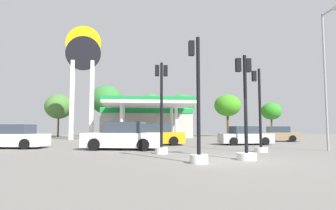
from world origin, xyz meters
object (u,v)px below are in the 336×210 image
object	(u,v)px
car_4	(13,137)
traffic_signal_0	(198,124)
tree_5	(271,111)
car_2	(245,136)
traffic_signal_2	(161,117)
traffic_signal_1	(246,124)
tree_4	(228,105)
car_1	(277,135)
corner_streetlamp	(327,68)
tree_3	(182,105)
car_0	(123,137)
tree_0	(59,107)
car_3	(155,135)
tree_1	(106,100)
station_pole_sign	(83,67)
tree_2	(151,109)
traffic_signal_3	(260,125)

from	to	relation	value
car_4	traffic_signal_0	xyz separation A→B (m)	(10.15, -8.72, 0.77)
car_4	tree_5	world-z (taller)	tree_5
car_2	traffic_signal_2	size ratio (longest dim) A/B	0.85
traffic_signal_0	traffic_signal_1	xyz separation A→B (m)	(2.22, 0.95, 0.00)
car_4	tree_4	size ratio (longest dim) A/B	0.70
car_1	corner_streetlamp	size ratio (longest dim) A/B	0.54
car_1	tree_3	world-z (taller)	tree_3
car_0	tree_0	distance (m)	27.58
car_3	tree_1	world-z (taller)	tree_1
station_pole_sign	traffic_signal_1	distance (m)	24.50
car_2	tree_2	size ratio (longest dim) A/B	0.62
car_3	car_4	distance (m)	9.54
tree_0	tree_4	world-z (taller)	tree_4
traffic_signal_3	tree_4	bearing A→B (deg)	75.40
car_2	traffic_signal_1	world-z (taller)	traffic_signal_1
station_pole_sign	tree_1	distance (m)	9.50
car_0	tree_5	world-z (taller)	tree_5
car_1	traffic_signal_2	world-z (taller)	traffic_signal_2
tree_0	traffic_signal_2	bearing A→B (deg)	-65.71
tree_3	tree_4	world-z (taller)	tree_4
traffic_signal_1	car_1	bearing A→B (deg)	58.90
station_pole_sign	corner_streetlamp	distance (m)	24.59
tree_1	tree_0	bearing A→B (deg)	169.48
traffic_signal_0	tree_2	world-z (taller)	tree_2
traffic_signal_0	traffic_signal_1	distance (m)	2.41
station_pole_sign	traffic_signal_0	xyz separation A→B (m)	(8.45, -21.95, -6.75)
car_4	tree_3	world-z (taller)	tree_3
tree_2	car_3	bearing A→B (deg)	-91.81
car_4	tree_5	bearing A→B (deg)	38.66
traffic_signal_3	tree_1	bearing A→B (deg)	112.91
car_0	corner_streetlamp	size ratio (longest dim) A/B	0.62
traffic_signal_1	traffic_signal_2	xyz separation A→B (m)	(-3.24, 3.09, 0.38)
station_pole_sign	car_1	bearing A→B (deg)	-17.88
traffic_signal_0	car_2	bearing A→B (deg)	60.91
car_2	tree_0	xyz separation A→B (m)	(-19.74, 21.30, 3.74)
station_pole_sign	traffic_signal_1	bearing A→B (deg)	-63.08
tree_0	tree_5	world-z (taller)	tree_0
traffic_signal_3	tree_5	world-z (taller)	tree_5
car_0	car_1	distance (m)	16.62
car_3	traffic_signal_1	world-z (taller)	traffic_signal_1
station_pole_sign	traffic_signal_3	size ratio (longest dim) A/B	2.83
car_2	tree_1	world-z (taller)	tree_1
car_0	traffic_signal_3	distance (m)	7.91
tree_3	corner_streetlamp	bearing A→B (deg)	-80.75
tree_0	traffic_signal_0	bearing A→B (deg)	-66.91
car_0	tree_0	world-z (taller)	tree_0
car_0	traffic_signal_3	bearing A→B (deg)	-18.75
traffic_signal_2	station_pole_sign	bearing A→B (deg)	112.53
tree_1	tree_2	xyz separation A→B (m)	(6.53, 1.13, -1.22)
station_pole_sign	car_1	world-z (taller)	station_pole_sign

